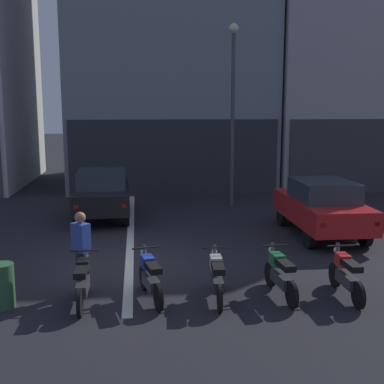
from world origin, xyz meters
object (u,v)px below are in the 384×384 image
Objects in this scene: motorcycle_green_row_right_mid at (280,274)px; motorcycle_black_row_leftmost at (83,281)px; car_red_parked_kerbside at (322,206)px; motorcycle_silver_row_centre at (217,277)px; person_by_motorcycles at (81,252)px; street_lamp at (233,97)px; car_black_crossing_near at (102,192)px; trash_bin at (3,286)px; motorcycle_blue_row_left_mid at (150,277)px; motorcycle_red_row_rightmost at (346,275)px.

motorcycle_black_row_leftmost is at bearing 179.34° from motorcycle_green_row_right_mid.
car_red_parked_kerbside reaches higher than motorcycle_silver_row_centre.
person_by_motorcycles reaches higher than motorcycle_silver_row_centre.
motorcycle_black_row_leftmost is at bearing -116.85° from street_lamp.
car_black_crossing_near is at bearing 90.94° from motorcycle_black_row_leftmost.
car_black_crossing_near is 2.49× the size of motorcycle_green_row_right_mid.
car_black_crossing_near is 2.49× the size of motorcycle_silver_row_centre.
trash_bin is at bearing -156.33° from person_by_motorcycles.
car_red_parked_kerbside is 6.73m from motorcycle_blue_row_left_mid.
person_by_motorcycles is 1.59m from trash_bin.
motorcycle_black_row_leftmost is 2.56m from motorcycle_silver_row_centre.
motorcycle_black_row_leftmost is (-4.63, -9.14, -3.62)m from street_lamp.
motorcycle_green_row_right_mid is (-2.54, -4.50, -0.43)m from car_red_parked_kerbside.
motorcycle_black_row_leftmost and motorcycle_blue_row_left_mid have the same top height.
motorcycle_black_row_leftmost is 1.00× the size of motorcycle_green_row_right_mid.
motorcycle_green_row_right_mid is 5.32m from trash_bin.
person_by_motorcycles is at bearing -118.86° from street_lamp.
motorcycle_red_row_rightmost is at bearing -2.38° from motorcycle_black_row_leftmost.
motorcycle_blue_row_left_mid is 3.86m from motorcycle_red_row_rightmost.
street_lamp is 11.59m from trash_bin.
motorcycle_blue_row_left_mid is at bearing -139.43° from car_red_parked_kerbside.
motorcycle_blue_row_left_mid reaches higher than trash_bin.
trash_bin is (-1.40, -0.61, -0.43)m from person_by_motorcycles.
car_black_crossing_near and car_red_parked_kerbside have the same top height.
motorcycle_blue_row_left_mid is 2.75m from trash_bin.
person_by_motorcycles is at bearing 23.67° from trash_bin.
car_red_parked_kerbside reaches higher than motorcycle_red_row_rightmost.
street_lamp reaches higher than person_by_motorcycles.
motorcycle_blue_row_left_mid is 2.57m from motorcycle_green_row_right_mid.
motorcycle_green_row_right_mid is at bearing -2.91° from motorcycle_blue_row_left_mid.
motorcycle_black_row_leftmost is 1.02× the size of motorcycle_blue_row_left_mid.
motorcycle_black_row_leftmost is 5.13m from motorcycle_red_row_rightmost.
trash_bin is (-5.32, 0.03, -0.03)m from motorcycle_green_row_right_mid.
motorcycle_silver_row_centre is at bearing -0.84° from trash_bin.
street_lamp is 10.04m from motorcycle_red_row_rightmost.
car_black_crossing_near is at bearing 100.68° from motorcycle_blue_row_left_mid.
trash_bin is (-4.04, 0.06, -0.03)m from motorcycle_silver_row_centre.
person_by_motorcycles is (-5.20, 0.81, 0.40)m from motorcycle_red_row_rightmost.
car_black_crossing_near is at bearing 117.68° from motorcycle_green_row_right_mid.
car_black_crossing_near is 7.57m from motorcycle_blue_row_left_mid.
car_red_parked_kerbside is at bearing 30.82° from person_by_motorcycles.
street_lamp is 7.86× the size of trash_bin.
car_black_crossing_near reaches higher than motorcycle_silver_row_centre.
motorcycle_red_row_rightmost is at bearing -86.97° from street_lamp.
car_black_crossing_near reaches higher than trash_bin.
motorcycle_silver_row_centre is at bearing -130.15° from car_red_parked_kerbside.
motorcycle_black_row_leftmost is at bearing -145.08° from car_red_parked_kerbside.
motorcycle_green_row_right_mid is at bearing 172.53° from motorcycle_red_row_rightmost.
car_red_parked_kerbside is 2.46× the size of motorcycle_silver_row_centre.
street_lamp reaches higher than motorcycle_red_row_rightmost.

